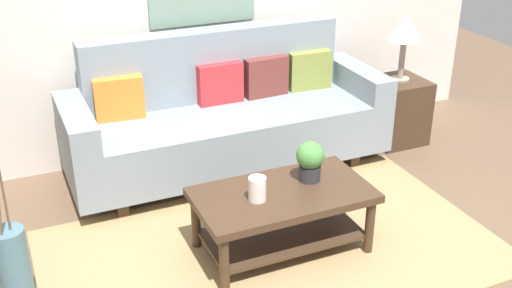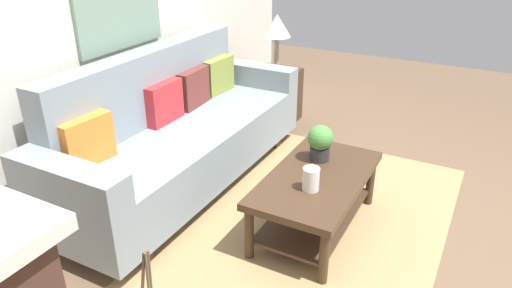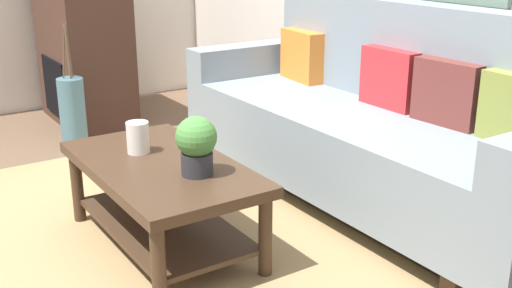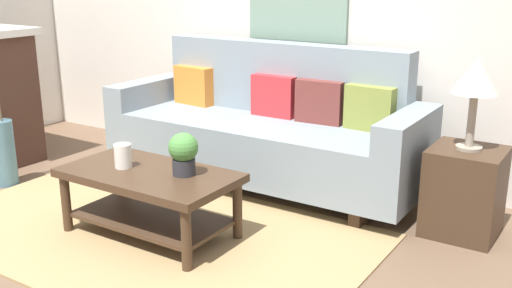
{
  "view_description": "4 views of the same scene",
  "coord_description": "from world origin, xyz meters",
  "px_view_note": "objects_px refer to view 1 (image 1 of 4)",
  "views": [
    {
      "loc": [
        -1.45,
        -2.51,
        2.36
      ],
      "look_at": [
        0.08,
        0.96,
        0.55
      ],
      "focal_mm": 43.89,
      "sensor_mm": 36.0,
      "label": 1
    },
    {
      "loc": [
        -2.54,
        -0.43,
        1.99
      ],
      "look_at": [
        0.07,
        0.96,
        0.55
      ],
      "focal_mm": 32.96,
      "sensor_mm": 36.0,
      "label": 2
    },
    {
      "loc": [
        2.54,
        -0.61,
        1.42
      ],
      "look_at": [
        0.19,
        0.93,
        0.48
      ],
      "focal_mm": 43.85,
      "sensor_mm": 36.0,
      "label": 3
    },
    {
      "loc": [
        2.5,
        -2.08,
        1.63
      ],
      "look_at": [
        0.36,
        1.26,
        0.46
      ],
      "focal_mm": 41.94,
      "sensor_mm": 36.0,
      "label": 4
    }
  ],
  "objects_px": {
    "throw_pillow_crimson": "(220,83)",
    "potted_plant_tabletop": "(310,160)",
    "throw_pillow_olive": "(309,70)",
    "side_table": "(397,111)",
    "couch": "(226,118)",
    "floor_vase": "(15,270)",
    "tabletop_vase": "(257,189)",
    "table_lamp": "(405,30)",
    "coffee_table": "(282,208)",
    "throw_pillow_orange": "(119,98)",
    "throw_pillow_maroon": "(266,76)"
  },
  "relations": [
    {
      "from": "throw_pillow_maroon",
      "to": "potted_plant_tabletop",
      "type": "bearing_deg",
      "value": -102.11
    },
    {
      "from": "throw_pillow_olive",
      "to": "potted_plant_tabletop",
      "type": "xyz_separation_m",
      "value": [
        -0.67,
        -1.27,
        -0.11
      ]
    },
    {
      "from": "throw_pillow_orange",
      "to": "throw_pillow_olive",
      "type": "height_order",
      "value": "same"
    },
    {
      "from": "throw_pillow_olive",
      "to": "coffee_table",
      "type": "distance_m",
      "value": 1.65
    },
    {
      "from": "couch",
      "to": "tabletop_vase",
      "type": "relative_size",
      "value": 16.41
    },
    {
      "from": "side_table",
      "to": "throw_pillow_maroon",
      "type": "bearing_deg",
      "value": 168.41
    },
    {
      "from": "throw_pillow_olive",
      "to": "potted_plant_tabletop",
      "type": "height_order",
      "value": "throw_pillow_olive"
    },
    {
      "from": "throw_pillow_orange",
      "to": "potted_plant_tabletop",
      "type": "relative_size",
      "value": 1.37
    },
    {
      "from": "couch",
      "to": "throw_pillow_maroon",
      "type": "height_order",
      "value": "couch"
    },
    {
      "from": "coffee_table",
      "to": "floor_vase",
      "type": "relative_size",
      "value": 2.13
    },
    {
      "from": "potted_plant_tabletop",
      "to": "side_table",
      "type": "xyz_separation_m",
      "value": [
        1.42,
        1.03,
        -0.29
      ]
    },
    {
      "from": "couch",
      "to": "throw_pillow_orange",
      "type": "height_order",
      "value": "couch"
    },
    {
      "from": "couch",
      "to": "throw_pillow_crimson",
      "type": "bearing_deg",
      "value": 90.0
    },
    {
      "from": "throw_pillow_orange",
      "to": "throw_pillow_maroon",
      "type": "xyz_separation_m",
      "value": [
        1.19,
        0.0,
        0.0
      ]
    },
    {
      "from": "couch",
      "to": "tabletop_vase",
      "type": "xyz_separation_m",
      "value": [
        -0.28,
        -1.24,
        0.07
      ]
    },
    {
      "from": "throw_pillow_orange",
      "to": "floor_vase",
      "type": "bearing_deg",
      "value": -125.52
    },
    {
      "from": "throw_pillow_crimson",
      "to": "throw_pillow_olive",
      "type": "xyz_separation_m",
      "value": [
        0.79,
        0.0,
        0.0
      ]
    },
    {
      "from": "potted_plant_tabletop",
      "to": "throw_pillow_maroon",
      "type": "bearing_deg",
      "value": 77.89
    },
    {
      "from": "throw_pillow_olive",
      "to": "throw_pillow_crimson",
      "type": "bearing_deg",
      "value": 180.0
    },
    {
      "from": "throw_pillow_olive",
      "to": "side_table",
      "type": "xyz_separation_m",
      "value": [
        0.75,
        -0.24,
        -0.4
      ]
    },
    {
      "from": "potted_plant_tabletop",
      "to": "floor_vase",
      "type": "bearing_deg",
      "value": 179.57
    },
    {
      "from": "tabletop_vase",
      "to": "potted_plant_tabletop",
      "type": "xyz_separation_m",
      "value": [
        0.41,
        0.1,
        0.07
      ]
    },
    {
      "from": "table_lamp",
      "to": "floor_vase",
      "type": "bearing_deg",
      "value": -162.52
    },
    {
      "from": "throw_pillow_orange",
      "to": "tabletop_vase",
      "type": "relative_size",
      "value": 2.38
    },
    {
      "from": "throw_pillow_orange",
      "to": "tabletop_vase",
      "type": "height_order",
      "value": "throw_pillow_orange"
    },
    {
      "from": "tabletop_vase",
      "to": "side_table",
      "type": "bearing_deg",
      "value": 31.74
    },
    {
      "from": "throw_pillow_maroon",
      "to": "tabletop_vase",
      "type": "xyz_separation_m",
      "value": [
        -0.68,
        -1.37,
        -0.17
      ]
    },
    {
      "from": "couch",
      "to": "coffee_table",
      "type": "xyz_separation_m",
      "value": [
        -0.1,
        -1.21,
        -0.12
      ]
    },
    {
      "from": "throw_pillow_maroon",
      "to": "coffee_table",
      "type": "bearing_deg",
      "value": -110.31
    },
    {
      "from": "couch",
      "to": "throw_pillow_crimson",
      "type": "distance_m",
      "value": 0.28
    },
    {
      "from": "floor_vase",
      "to": "throw_pillow_crimson",
      "type": "bearing_deg",
      "value": 36.59
    },
    {
      "from": "side_table",
      "to": "throw_pillow_crimson",
      "type": "bearing_deg",
      "value": 171.33
    },
    {
      "from": "couch",
      "to": "throw_pillow_olive",
      "type": "bearing_deg",
      "value": 8.89
    },
    {
      "from": "throw_pillow_orange",
      "to": "throw_pillow_olive",
      "type": "distance_m",
      "value": 1.59
    },
    {
      "from": "couch",
      "to": "throw_pillow_crimson",
      "type": "height_order",
      "value": "couch"
    },
    {
      "from": "throw_pillow_olive",
      "to": "couch",
      "type": "bearing_deg",
      "value": -171.11
    },
    {
      "from": "throw_pillow_orange",
      "to": "tabletop_vase",
      "type": "bearing_deg",
      "value": -69.54
    },
    {
      "from": "table_lamp",
      "to": "coffee_table",
      "type": "bearing_deg",
      "value": -146.13
    },
    {
      "from": "couch",
      "to": "throw_pillow_olive",
      "type": "xyz_separation_m",
      "value": [
        0.79,
        0.12,
        0.25
      ]
    },
    {
      "from": "potted_plant_tabletop",
      "to": "floor_vase",
      "type": "relative_size",
      "value": 0.51
    },
    {
      "from": "throw_pillow_crimson",
      "to": "potted_plant_tabletop",
      "type": "bearing_deg",
      "value": -84.38
    },
    {
      "from": "throw_pillow_maroon",
      "to": "potted_plant_tabletop",
      "type": "height_order",
      "value": "throw_pillow_maroon"
    },
    {
      "from": "potted_plant_tabletop",
      "to": "side_table",
      "type": "relative_size",
      "value": 0.47
    },
    {
      "from": "coffee_table",
      "to": "throw_pillow_olive",
      "type": "bearing_deg",
      "value": 56.32
    },
    {
      "from": "throw_pillow_olive",
      "to": "side_table",
      "type": "relative_size",
      "value": 0.64
    },
    {
      "from": "potted_plant_tabletop",
      "to": "throw_pillow_olive",
      "type": "bearing_deg",
      "value": 62.18
    },
    {
      "from": "couch",
      "to": "tabletop_vase",
      "type": "bearing_deg",
      "value": -102.87
    },
    {
      "from": "throw_pillow_crimson",
      "to": "potted_plant_tabletop",
      "type": "relative_size",
      "value": 1.37
    },
    {
      "from": "couch",
      "to": "potted_plant_tabletop",
      "type": "distance_m",
      "value": 1.16
    },
    {
      "from": "tabletop_vase",
      "to": "side_table",
      "type": "height_order",
      "value": "tabletop_vase"
    }
  ]
}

